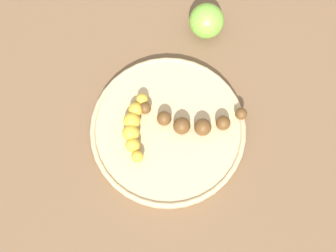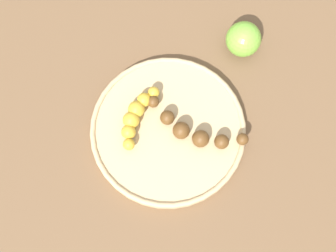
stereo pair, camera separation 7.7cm
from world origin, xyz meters
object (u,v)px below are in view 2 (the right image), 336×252
Objects in this scene: banana_overripe at (193,130)px; apple_green at (243,39)px; banana_spotted at (136,115)px; fruit_bowl at (168,130)px.

apple_green is at bearing 175.13° from banana_overripe.
banana_overripe is 0.11m from banana_spotted.
banana_overripe is 0.21m from apple_green.
apple_green is at bearing 136.30° from fruit_bowl.
fruit_bowl is at bearing -43.70° from apple_green.
banana_overripe is 1.51× the size of banana_spotted.
banana_overripe and banana_spotted have the same top height.
apple_green is (-0.17, 0.11, -0.00)m from banana_overripe.
banana_overripe is at bearing 76.36° from fruit_bowl.
fruit_bowl is 4.22× the size of apple_green.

